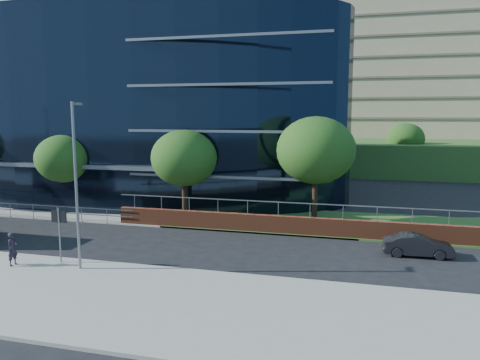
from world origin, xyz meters
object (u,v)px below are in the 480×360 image
(tree_far_b, at_px, (64,159))
(pedestrian, at_px, (13,249))
(tree_dist_e, at_px, (405,139))
(streetlight_east, at_px, (76,181))
(parked_car, at_px, (418,245))
(street_sign, at_px, (59,223))
(tree_far_d, at_px, (316,150))
(tree_far_c, at_px, (184,158))

(tree_far_b, xyz_separation_m, pedestrian, (5.53, -12.12, -3.23))
(tree_dist_e, bearing_deg, streetlight_east, -113.11)
(tree_dist_e, xyz_separation_m, pedestrian, (-21.47, -42.62, -3.56))
(parked_car, bearing_deg, tree_dist_e, -5.24)
(street_sign, xyz_separation_m, streetlight_east, (1.50, -0.59, 2.29))
(tree_far_b, distance_m, tree_far_d, 19.03)
(tree_far_c, relative_size, pedestrian, 3.95)
(tree_far_b, bearing_deg, tree_far_c, -2.86)
(tree_far_b, relative_size, parked_car, 1.67)
(tree_dist_e, distance_m, streetlight_east, 45.85)
(tree_far_c, xyz_separation_m, tree_far_d, (9.00, 1.00, 0.65))
(tree_far_d, bearing_deg, tree_dist_e, 75.07)
(tree_far_b, height_order, streetlight_east, streetlight_east)
(tree_dist_e, bearing_deg, parked_car, -93.11)
(street_sign, xyz_separation_m, tree_far_d, (11.50, 11.59, 3.04))
(parked_car, bearing_deg, streetlight_east, 110.87)
(tree_far_b, relative_size, tree_dist_e, 0.93)
(tree_far_d, height_order, streetlight_east, streetlight_east)
(tree_far_d, bearing_deg, pedestrian, -136.86)
(street_sign, bearing_deg, parked_car, 19.54)
(tree_far_c, bearing_deg, streetlight_east, -95.11)
(tree_far_b, distance_m, tree_dist_e, 40.74)
(tree_far_d, height_order, pedestrian, tree_far_d)
(streetlight_east, xyz_separation_m, pedestrian, (-3.47, -0.45, -3.46))
(tree_far_d, distance_m, pedestrian, 18.93)
(tree_far_c, xyz_separation_m, streetlight_east, (-1.00, -11.17, -0.10))
(streetlight_east, relative_size, parked_car, 2.21)
(street_sign, bearing_deg, pedestrian, -152.27)
(tree_far_c, distance_m, parked_car, 16.18)
(streetlight_east, bearing_deg, tree_far_b, 127.63)
(tree_far_d, bearing_deg, tree_far_b, -178.49)
(tree_far_d, relative_size, parked_car, 2.06)
(tree_far_d, bearing_deg, tree_far_c, -173.66)
(street_sign, height_order, tree_dist_e, tree_dist_e)
(tree_dist_e, height_order, pedestrian, tree_dist_e)
(tree_far_c, distance_m, streetlight_east, 11.22)
(tree_far_c, distance_m, pedestrian, 12.95)
(streetlight_east, distance_m, parked_car, 17.89)
(tree_dist_e, bearing_deg, pedestrian, -116.73)
(parked_car, relative_size, pedestrian, 2.19)
(tree_far_b, height_order, parked_car, tree_far_b)
(parked_car, bearing_deg, tree_far_b, 76.93)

